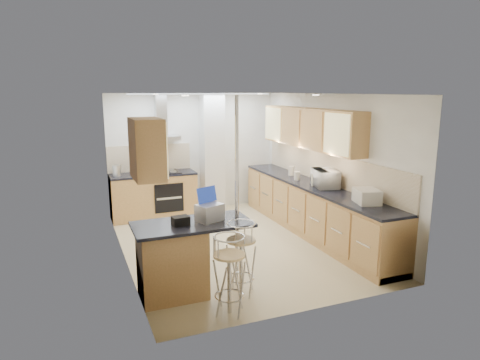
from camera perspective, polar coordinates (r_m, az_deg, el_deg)
name	(u,v)px	position (r m, az deg, el deg)	size (l,w,h in m)	color
ground	(234,244)	(7.33, -0.75, -8.55)	(4.80, 4.80, 0.00)	beige
room_shell	(244,150)	(7.40, 0.51, 4.00)	(3.64, 4.84, 2.51)	white
right_counter	(312,209)	(7.83, 9.56, -3.83)	(0.63, 4.40, 0.92)	#AF8346
back_counter	(154,195)	(8.89, -11.44, -2.00)	(1.70, 0.63, 0.92)	#AF8346
peninsula	(193,258)	(5.54, -6.26, -10.28)	(1.47, 0.72, 0.94)	#AF8346
microwave	(326,179)	(7.47, 11.35, 0.19)	(0.55, 0.38, 0.31)	white
laptop	(210,212)	(5.42, -4.07, -4.34)	(0.31, 0.23, 0.22)	#9D9FA5
bag	(181,221)	(5.30, -7.93, -5.39)	(0.20, 0.15, 0.11)	black
bar_stool_near	(229,275)	(5.04, -1.44, -12.51)	(0.39, 0.39, 0.96)	#DAB775
bar_stool_end	(241,258)	(5.49, 0.14, -10.39)	(0.39, 0.39, 0.95)	#DAB775
jar_a	(292,171)	(8.43, 6.88, 1.23)	(0.12, 0.12, 0.18)	beige
jar_b	(297,176)	(8.02, 7.60, 0.57)	(0.11, 0.11, 0.16)	beige
jar_c	(315,180)	(7.59, 9.99, 0.05)	(0.14, 0.14, 0.21)	beige
jar_d	(357,192)	(6.95, 15.32, -1.56)	(0.10, 0.10, 0.15)	white
bread_bin	(367,196)	(6.58, 16.57, -2.09)	(0.32, 0.40, 0.21)	beige
kettle	(117,171)	(8.63, -16.10, 1.20)	(0.16, 0.16, 0.22)	silver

